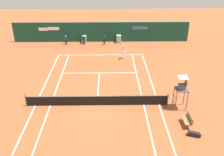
% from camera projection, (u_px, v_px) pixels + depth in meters
% --- Properties ---
extents(ground_plane, '(80.00, 80.00, 0.01)m').
position_uv_depth(ground_plane, '(97.00, 102.00, 22.20)').
color(ground_plane, '#A8512D').
extents(tennis_net, '(12.10, 0.10, 1.07)m').
position_uv_depth(tennis_net, '(97.00, 100.00, 21.46)').
color(tennis_net, '#4C4C51').
rests_on(tennis_net, ground_plane).
extents(sponsor_back_wall, '(25.00, 1.02, 2.82)m').
position_uv_depth(sponsor_back_wall, '(101.00, 32.00, 36.22)').
color(sponsor_back_wall, '#144233').
rests_on(sponsor_back_wall, ground_plane).
extents(umpire_chair, '(1.00, 1.00, 2.87)m').
position_uv_depth(umpire_chair, '(182.00, 88.00, 20.53)').
color(umpire_chair, '#47474C').
rests_on(umpire_chair, ground_plane).
extents(player_bench, '(0.54, 1.33, 0.88)m').
position_uv_depth(player_bench, '(188.00, 119.00, 19.06)').
color(player_bench, '#38383D').
rests_on(player_bench, ground_plane).
extents(equipment_bag, '(0.97, 0.57, 0.32)m').
position_uv_depth(equipment_bag, '(195.00, 134.00, 18.01)').
color(equipment_bag, black).
rests_on(equipment_bag, ground_plane).
extents(player_on_baseline, '(0.50, 0.87, 1.88)m').
position_uv_depth(player_on_baseline, '(124.00, 51.00, 30.54)').
color(player_on_baseline, white).
rests_on(player_on_baseline, ground_plane).
extents(ball_kid_right_post, '(0.44, 0.18, 1.32)m').
position_uv_depth(ball_kid_right_post, '(104.00, 39.00, 35.34)').
color(ball_kid_right_post, black).
rests_on(ball_kid_right_post, ground_plane).
extents(ball_kid_left_post, '(0.44, 0.18, 1.31)m').
position_uv_depth(ball_kid_left_post, '(84.00, 39.00, 35.30)').
color(ball_kid_left_post, black).
rests_on(ball_kid_left_post, ground_plane).
extents(ball_kid_centre_post, '(0.45, 0.22, 1.35)m').
position_uv_depth(ball_kid_centre_post, '(66.00, 39.00, 35.25)').
color(ball_kid_centre_post, black).
rests_on(ball_kid_centre_post, ground_plane).
extents(tennis_ball_near_service_line, '(0.07, 0.07, 0.07)m').
position_uv_depth(tennis_ball_near_service_line, '(136.00, 87.00, 24.52)').
color(tennis_ball_near_service_line, '#CCE033').
rests_on(tennis_ball_near_service_line, ground_plane).
extents(tennis_ball_mid_court, '(0.07, 0.07, 0.07)m').
position_uv_depth(tennis_ball_mid_court, '(146.00, 87.00, 24.58)').
color(tennis_ball_mid_court, '#CCE033').
rests_on(tennis_ball_mid_court, ground_plane).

